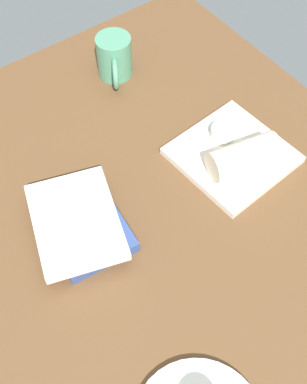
# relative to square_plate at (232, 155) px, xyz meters

# --- Properties ---
(dining_table) EXTENTS (1.10, 0.90, 0.04)m
(dining_table) POSITION_rel_square_plate_xyz_m (0.02, -0.18, -0.03)
(dining_table) COLOR brown
(dining_table) RESTS_ON ground
(square_plate) EXTENTS (0.23, 0.23, 0.02)m
(square_plate) POSITION_rel_square_plate_xyz_m (0.00, 0.00, 0.00)
(square_plate) COLOR silver
(square_plate) RESTS_ON dining_table
(sauce_cup) EXTENTS (0.05, 0.05, 0.02)m
(sauce_cup) POSITION_rel_square_plate_xyz_m (-0.05, 0.01, 0.02)
(sauce_cup) COLOR silver
(sauce_cup) RESTS_ON square_plate
(breakfast_wrap) EXTENTS (0.09, 0.15, 0.06)m
(breakfast_wrap) POSITION_rel_square_plate_xyz_m (0.04, -0.01, 0.04)
(breakfast_wrap) COLOR beige
(breakfast_wrap) RESTS_ON square_plate
(book_stack) EXTENTS (0.24, 0.21, 0.05)m
(book_stack) POSITION_rel_square_plate_xyz_m (-0.04, -0.34, 0.02)
(book_stack) COLOR #33477F
(book_stack) RESTS_ON dining_table
(coffee_mug) EXTENTS (0.12, 0.09, 0.10)m
(coffee_mug) POSITION_rel_square_plate_xyz_m (-0.35, -0.06, 0.04)
(coffee_mug) COLOR #4C8C6B
(coffee_mug) RESTS_ON dining_table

